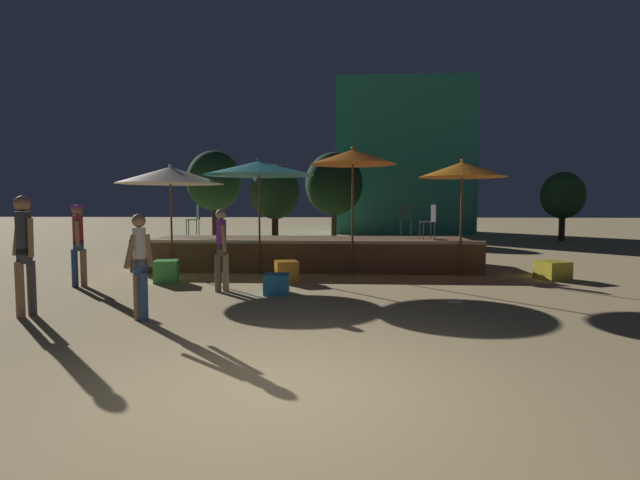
% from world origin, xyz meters
% --- Properties ---
extents(ground_plane, '(120.00, 120.00, 0.00)m').
position_xyz_m(ground_plane, '(0.00, 0.00, 0.00)').
color(ground_plane, tan).
extents(wooden_deck, '(9.03, 3.15, 0.85)m').
position_xyz_m(wooden_deck, '(-0.50, 9.53, 0.39)').
color(wooden_deck, brown).
rests_on(wooden_deck, ground).
extents(patio_umbrella_0, '(2.68, 2.68, 2.78)m').
position_xyz_m(patio_umbrella_0, '(-3.84, 7.84, 2.48)').
color(patio_umbrella_0, brown).
rests_on(patio_umbrella_0, ground).
extents(patio_umbrella_1, '(2.11, 2.11, 2.86)m').
position_xyz_m(patio_umbrella_1, '(3.37, 7.83, 2.59)').
color(patio_umbrella_1, brown).
rests_on(patio_umbrella_1, ground).
extents(patio_umbrella_2, '(2.79, 2.79, 2.91)m').
position_xyz_m(patio_umbrella_2, '(-1.62, 7.93, 2.66)').
color(patio_umbrella_2, brown).
rests_on(patio_umbrella_2, ground).
extents(patio_umbrella_3, '(2.13, 2.13, 3.17)m').
position_xyz_m(patio_umbrella_3, '(0.72, 7.77, 2.90)').
color(patio_umbrella_3, brown).
rests_on(patio_umbrella_3, ground).
extents(cube_seat_0, '(0.61, 0.61, 0.50)m').
position_xyz_m(cube_seat_0, '(-3.48, 6.46, 0.25)').
color(cube_seat_0, '#4CC651').
rests_on(cube_seat_0, ground).
extents(cube_seat_1, '(0.80, 0.80, 0.42)m').
position_xyz_m(cube_seat_1, '(5.43, 7.44, 0.21)').
color(cube_seat_1, yellow).
rests_on(cube_seat_1, ground).
extents(cube_seat_2, '(0.53, 0.53, 0.39)m').
position_xyz_m(cube_seat_2, '(-0.78, 5.16, 0.20)').
color(cube_seat_2, '#2D9EDB').
rests_on(cube_seat_2, ground).
extents(cube_seat_3, '(0.61, 0.61, 0.47)m').
position_xyz_m(cube_seat_3, '(-0.78, 6.73, 0.24)').
color(cube_seat_3, orange).
rests_on(cube_seat_3, ground).
extents(person_0, '(0.51, 0.31, 1.90)m').
position_xyz_m(person_0, '(-4.42, 2.96, 1.07)').
color(person_0, '#3F3F47').
rests_on(person_0, ground).
extents(person_1, '(0.30, 0.51, 1.76)m').
position_xyz_m(person_1, '(-5.11, 5.74, 1.00)').
color(person_1, '#997051').
rests_on(person_1, ground).
extents(person_2, '(0.35, 0.44, 1.62)m').
position_xyz_m(person_2, '(-2.51, 2.81, 0.86)').
color(person_2, '#2D4C7F').
rests_on(person_2, ground).
extents(person_3, '(0.32, 0.45, 1.67)m').
position_xyz_m(person_3, '(-1.92, 5.34, 0.89)').
color(person_3, '#72664C').
rests_on(person_3, ground).
extents(bistro_chair_0, '(0.42, 0.42, 0.90)m').
position_xyz_m(bistro_chair_0, '(2.31, 10.38, 1.39)').
color(bistro_chair_0, '#1E4C47').
rests_on(bistro_chair_0, wooden_deck).
extents(bistro_chair_1, '(0.47, 0.47, 0.90)m').
position_xyz_m(bistro_chair_1, '(-3.93, 10.09, 1.39)').
color(bistro_chair_1, '#1E4C47').
rests_on(bistro_chair_1, wooden_deck).
extents(bistro_chair_2, '(0.41, 0.41, 0.90)m').
position_xyz_m(bistro_chair_2, '(2.78, 8.71, 1.39)').
color(bistro_chair_2, '#47474C').
rests_on(bistro_chair_2, wooden_deck).
extents(frisbee_disc, '(0.28, 0.28, 0.03)m').
position_xyz_m(frisbee_disc, '(2.57, 4.50, 0.02)').
color(frisbee_disc, white).
rests_on(frisbee_disc, ground).
extents(background_tree_0, '(2.11, 2.11, 3.44)m').
position_xyz_m(background_tree_0, '(-2.54, 16.67, 2.26)').
color(background_tree_0, '#3D2B1C').
rests_on(background_tree_0, ground).
extents(background_tree_1, '(2.98, 2.98, 4.45)m').
position_xyz_m(background_tree_1, '(-0.18, 21.60, 2.80)').
color(background_tree_1, '#3D2B1C').
rests_on(background_tree_1, ground).
extents(background_tree_2, '(2.01, 2.01, 3.27)m').
position_xyz_m(background_tree_2, '(10.75, 19.87, 2.15)').
color(background_tree_2, '#3D2B1C').
rests_on(background_tree_2, ground).
extents(background_tree_3, '(2.61, 2.61, 4.30)m').
position_xyz_m(background_tree_3, '(-5.86, 19.24, 2.86)').
color(background_tree_3, '#3D2B1C').
rests_on(background_tree_3, ground).
extents(distant_building, '(8.05, 4.40, 9.05)m').
position_xyz_m(distant_building, '(3.84, 26.50, 4.52)').
color(distant_building, teal).
rests_on(distant_building, ground).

